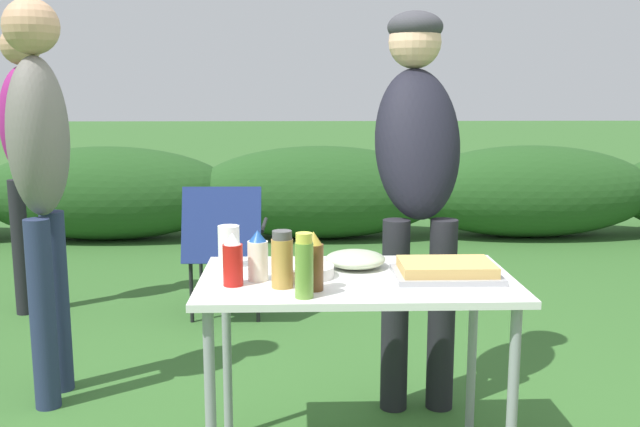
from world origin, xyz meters
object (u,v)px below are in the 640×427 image
Objects in this scene: standing_person_in_gray_fleece at (40,161)px; mixing_bowl at (355,259)px; beer_bottle at (314,262)px; standing_person_in_navy_coat at (417,159)px; standing_person_in_red_jacket at (27,138)px; ketchup_bottle at (233,261)px; food_tray at (446,270)px; paper_cup_stack at (229,246)px; relish_jar at (304,266)px; mayo_bottle at (258,257)px; camp_chair_green_behind_table at (225,243)px; spice_jar at (282,260)px; folding_table at (356,298)px; plate_stack at (305,271)px.

mixing_bowl is at bearing -112.20° from standing_person_in_gray_fleece.
standing_person_in_navy_coat reaches higher than beer_bottle.
ketchup_bottle is at bearing -92.15° from standing_person_in_red_jacket.
food_tray is 0.34m from mixing_bowl.
paper_cup_stack is at bearing 177.05° from mixing_bowl.
mixing_bowl is 0.44m from relish_jar.
beer_bottle is 0.94× the size of relish_jar.
mixing_bowl is 1.28× the size of mayo_bottle.
standing_person_in_gray_fleece is (-1.63, 0.03, -0.01)m from standing_person_in_navy_coat.
camp_chair_green_behind_table is (-0.96, 1.17, -0.63)m from standing_person_in_navy_coat.
beer_bottle reaches higher than mixing_bowl.
ketchup_bottle is 0.22× the size of camp_chair_green_behind_table.
standing_person_in_navy_coat is (0.31, 0.51, 0.32)m from mixing_bowl.
camp_chair_green_behind_table is at bearing 101.34° from spice_jar.
relish_jar is 1.48m from standing_person_in_gray_fleece.
standing_person_in_red_jacket is at bearing 126.83° from mayo_bottle.
spice_jar is (0.09, -0.09, 0.01)m from mayo_bottle.
mayo_bottle is (-0.34, -0.03, 0.16)m from folding_table.
mayo_bottle is 0.10× the size of standing_person_in_gray_fleece.
mayo_bottle is (-0.16, 0.22, -0.02)m from relish_jar.
beer_bottle is (-0.47, -0.15, 0.07)m from food_tray.
ketchup_bottle reaches higher than food_tray.
standing_person_in_gray_fleece is 1.47m from camp_chair_green_behind_table.
beer_bottle is (0.31, -0.33, 0.02)m from paper_cup_stack.
standing_person_in_navy_coat is at bearing 89.98° from food_tray.
mayo_bottle is 0.92× the size of spice_jar.
standing_person_in_red_jacket reaches higher than ketchup_bottle.
standing_person_in_red_jacket is at bearing 137.27° from food_tray.
food_tray is 0.21× the size of standing_person_in_gray_fleece.
standing_person_in_gray_fleece reaches higher than camp_chair_green_behind_table.
standing_person_in_red_jacket reaches higher than paper_cup_stack.
mixing_bowl is at bearing 26.14° from mayo_bottle.
standing_person_in_navy_coat is at bearing 46.11° from mayo_bottle.
paper_cup_stack is at bearing 166.98° from food_tray.
standing_person_in_gray_fleece reaches higher than paper_cup_stack.
folding_table is 6.25× the size of mayo_bottle.
relish_jar is 2.81m from standing_person_in_red_jacket.
mixing_bowl reaches higher than plate_stack.
food_tray is at bearing 17.39° from beer_bottle.
plate_stack is 0.23m from mixing_bowl.
camp_chair_green_behind_table is (-0.23, 1.92, -0.36)m from ketchup_bottle.
plate_stack is 0.27m from relish_jar.
mixing_bowl is at bearing -2.95° from paper_cup_stack.
plate_stack is at bearing -127.54° from standing_person_in_navy_coat.
relish_jar is at bearing -56.23° from paper_cup_stack.
ketchup_bottle is (-0.74, -0.08, 0.06)m from food_tray.
standing_person_in_red_jacket reaches higher than standing_person_in_gray_fleece.
spice_jar is at bearing -54.78° from paper_cup_stack.
folding_table is 0.36m from relish_jar.
plate_stack is 0.88m from standing_person_in_navy_coat.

